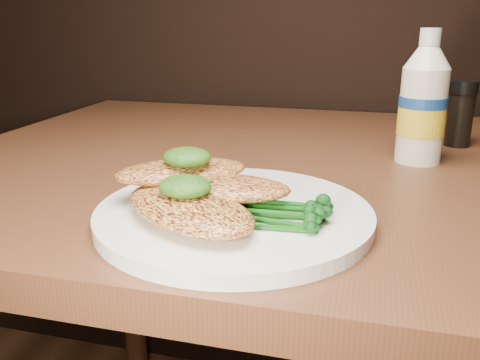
# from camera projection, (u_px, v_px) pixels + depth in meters

# --- Properties ---
(plate) EXTENTS (0.28, 0.28, 0.01)m
(plate) POSITION_uv_depth(u_px,v_px,m) (234.00, 215.00, 0.51)
(plate) COLOR white
(plate) RESTS_ON dining_table
(chicken_front) EXTENTS (0.18, 0.16, 0.03)m
(chicken_front) POSITION_uv_depth(u_px,v_px,m) (189.00, 208.00, 0.48)
(chicken_front) COLOR #E99F4A
(chicken_front) RESTS_ON plate
(chicken_mid) EXTENTS (0.15, 0.08, 0.02)m
(chicken_mid) POSITION_uv_depth(u_px,v_px,m) (221.00, 188.00, 0.51)
(chicken_mid) COLOR #E99F4A
(chicken_mid) RESTS_ON plate
(chicken_back) EXTENTS (0.16, 0.13, 0.02)m
(chicken_back) POSITION_uv_depth(u_px,v_px,m) (181.00, 171.00, 0.54)
(chicken_back) COLOR #E99F4A
(chicken_back) RESTS_ON plate
(pesto_front) EXTENTS (0.06, 0.06, 0.02)m
(pesto_front) POSITION_uv_depth(u_px,v_px,m) (185.00, 186.00, 0.48)
(pesto_front) COLOR black
(pesto_front) RESTS_ON chicken_front
(pesto_back) EXTENTS (0.06, 0.06, 0.02)m
(pesto_back) POSITION_uv_depth(u_px,v_px,m) (187.00, 157.00, 0.53)
(pesto_back) COLOR black
(pesto_back) RESTS_ON chicken_back
(broccolini_bundle) EXTENTS (0.14, 0.11, 0.02)m
(broccolini_bundle) POSITION_uv_depth(u_px,v_px,m) (271.00, 208.00, 0.48)
(broccolini_bundle) COLOR #134C10
(broccolini_bundle) RESTS_ON plate
(mayo_bottle) EXTENTS (0.07, 0.07, 0.18)m
(mayo_bottle) POSITION_uv_depth(u_px,v_px,m) (424.00, 97.00, 0.70)
(mayo_bottle) COLOR #F3EBCE
(mayo_bottle) RESTS_ON dining_table
(pepper_grinder) EXTENTS (0.05, 0.05, 0.10)m
(pepper_grinder) POSITION_uv_depth(u_px,v_px,m) (460.00, 114.00, 0.80)
(pepper_grinder) COLOR black
(pepper_grinder) RESTS_ON dining_table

